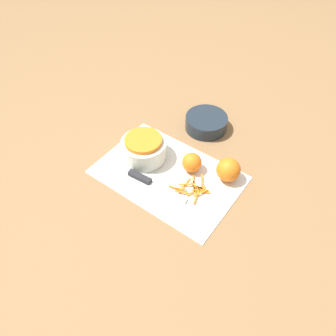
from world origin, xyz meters
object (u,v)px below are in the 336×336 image
orange_left (192,162)px  orange_right (228,170)px  bowl_speckled (144,148)px  knife (147,181)px  bowl_dark (206,123)px

orange_left → orange_right: 0.12m
bowl_speckled → orange_right: (0.29, 0.09, -0.00)m
knife → orange_left: size_ratio=3.35×
bowl_speckled → bowl_dark: size_ratio=0.97×
knife → orange_left: (0.09, 0.13, 0.03)m
knife → orange_left: bearing=52.5°
knife → orange_right: (0.21, 0.17, 0.03)m
orange_left → bowl_dark: bearing=109.4°
orange_left → orange_right: (0.12, 0.04, 0.01)m
bowl_speckled → orange_right: size_ratio=1.95×
bowl_speckled → knife: size_ratio=0.70×
bowl_speckled → orange_right: bowl_speckled is taller
bowl_dark → orange_left: bearing=-70.6°
bowl_dark → orange_left: size_ratio=2.40×
bowl_dark → orange_left: (0.08, -0.22, 0.01)m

